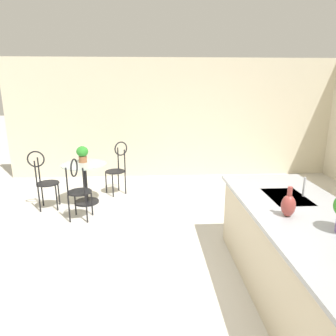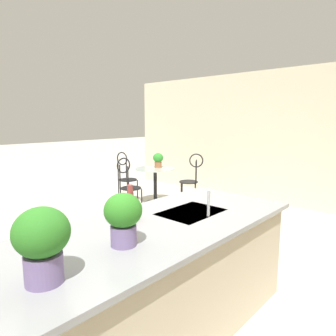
# 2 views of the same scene
# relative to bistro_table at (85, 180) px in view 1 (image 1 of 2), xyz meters

# --- Properties ---
(ground_plane) EXTENTS (40.00, 40.00, 0.00)m
(ground_plane) POSITION_rel_bistro_table_xyz_m (2.53, 1.84, -0.45)
(ground_plane) COLOR beige
(wall_left_window) EXTENTS (0.12, 7.80, 2.70)m
(wall_left_window) POSITION_rel_bistro_table_xyz_m (-1.73, 1.84, 0.90)
(wall_left_window) COLOR beige
(wall_left_window) RESTS_ON ground
(kitchen_island) EXTENTS (2.80, 1.06, 0.92)m
(kitchen_island) POSITION_rel_bistro_table_xyz_m (2.83, 2.69, 0.02)
(kitchen_island) COLOR beige
(kitchen_island) RESTS_ON ground
(bistro_table) EXTENTS (0.80, 0.80, 0.74)m
(bistro_table) POSITION_rel_bistro_table_xyz_m (0.00, 0.00, 0.00)
(bistro_table) COLOR black
(bistro_table) RESTS_ON ground
(chair_near_window) EXTENTS (0.44, 0.51, 1.04)m
(chair_near_window) POSITION_rel_bistro_table_xyz_m (0.23, -0.65, 0.13)
(chair_near_window) COLOR black
(chair_near_window) RESTS_ON ground
(chair_by_island) EXTENTS (0.53, 0.53, 1.04)m
(chair_by_island) POSITION_rel_bistro_table_xyz_m (-0.51, 0.54, 0.13)
(chair_by_island) COLOR black
(chair_by_island) RESTS_ON ground
(chair_toward_desk) EXTENTS (0.50, 0.42, 1.04)m
(chair_toward_desk) POSITION_rel_bistro_table_xyz_m (0.76, 0.05, 0.13)
(chair_toward_desk) COLOR black
(chair_toward_desk) RESTS_ON ground
(sink_faucet) EXTENTS (0.02, 0.02, 0.22)m
(sink_faucet) POSITION_rel_bistro_table_xyz_m (2.28, 2.87, 0.58)
(sink_faucet) COLOR #B2B5BA
(sink_faucet) RESTS_ON kitchen_island
(potted_plant_on_table) EXTENTS (0.21, 0.21, 0.30)m
(potted_plant_on_table) POSITION_rel_bistro_table_xyz_m (-0.13, -0.04, 0.46)
(potted_plant_on_table) COLOR #9E603D
(potted_plant_on_table) RESTS_ON bistro_table
(vase_on_counter) EXTENTS (0.13, 0.13, 0.29)m
(vase_on_counter) POSITION_rel_bistro_table_xyz_m (2.78, 2.47, 0.58)
(vase_on_counter) COLOR #993D38
(vase_on_counter) RESTS_ON kitchen_island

